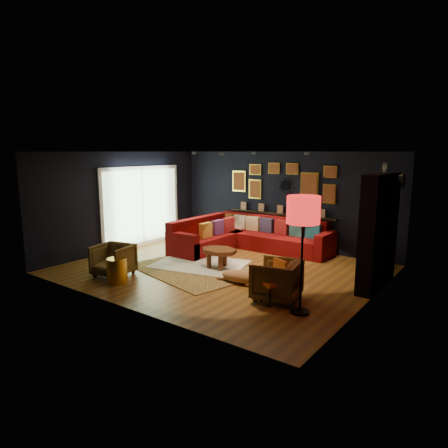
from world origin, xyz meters
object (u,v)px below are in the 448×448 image
Objects in this scene: coffee_table at (219,253)px; dog at (241,274)px; pouf at (209,243)px; armchair_right at (277,278)px; gold_stool at (117,270)px; sectional at (244,238)px; orange_chair at (276,278)px; floor_lamp at (303,214)px; armchair_left at (113,259)px.

dog is at bearing -29.57° from coffee_table.
pouf is at bearing 133.77° from dog.
pouf is 0.73× the size of armchair_right.
dog is (2.03, 1.42, -0.06)m from gold_stool.
sectional is 0.95m from pouf.
gold_stool is (-3.03, -1.08, -0.15)m from armchair_right.
sectional is 3.82m from gold_stool.
orange_chair reaches higher than coffee_table.
gold_stool reaches higher than coffee_table.
gold_stool is 3.97m from floor_lamp.
armchair_right is (3.46, 0.84, 0.02)m from armchair_left.
sectional reaches higher than armchair_right.
pouf is at bearing 148.20° from floor_lamp.
armchair_right is at bearing -47.21° from sectional.
gold_stool reaches higher than dog.
dog is (0.96, -0.54, -0.18)m from coffee_table.
pouf is (-1.23, 1.16, -0.16)m from coffee_table.
coffee_table is at bearing -43.44° from pouf.
coffee_table is 1.12× the size of armchair_right.
orange_chair is at bearing -2.10° from armchair_left.
gold_stool is at bearing -167.98° from floor_lamp.
coffee_table is 1.12m from dog.
gold_stool is 3.24m from orange_chair.
gold_stool is 2.48m from dog.
floor_lamp reaches higher than sectional.
armchair_left reaches higher than dog.
coffee_table is 2.30m from orange_chair.
armchair_right reaches higher than orange_chair.
pouf is 3.14m from gold_stool.
armchair_right is 1.07m from dog.
pouf is at bearing 173.19° from orange_chair.
pouf is 2.90m from armchair_left.
pouf is 2.78m from dog.
floor_lamp is at bearing -31.80° from pouf.
coffee_table is at bearing 61.44° from gold_stool.
floor_lamp is at bearing -5.33° from armchair_left.
sectional is 4.41× the size of orange_chair.
pouf is 3.96m from orange_chair.
coffee_table is 1.15× the size of orange_chair.
pouf is at bearing -133.01° from armchair_right.
dog is at bearing 158.09° from floor_lamp.
orange_chair reaches higher than dog.
pouf is 1.17× the size of gold_stool.
armchair_right is 0.71× the size of dog.
floor_lamp is (2.57, -1.19, 1.26)m from coffee_table.
floor_lamp is at bearing 12.02° from gold_stool.
sectional reaches higher than pouf.
armchair_left reaches higher than pouf.
dog is (-1.08, 0.51, -0.26)m from orange_chair.
coffee_table is 2.15m from armchair_right.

